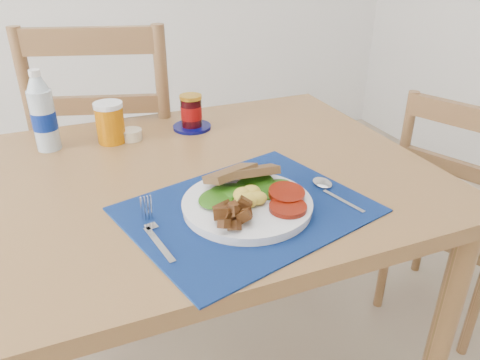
# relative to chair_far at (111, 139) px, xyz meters

# --- Properties ---
(table) EXTENTS (1.40, 0.90, 0.75)m
(table) POSITION_rel_chair_far_xyz_m (0.01, -0.60, 0.04)
(table) COLOR brown
(table) RESTS_ON ground
(chair_far) EXTENTS (0.58, 0.56, 1.26)m
(chair_far) POSITION_rel_chair_far_xyz_m (0.00, 0.00, 0.00)
(chair_far) COLOR brown
(chair_far) RESTS_ON ground
(chair_end) EXTENTS (0.49, 0.50, 1.03)m
(chair_end) POSITION_rel_chair_far_xyz_m (1.00, -0.64, -0.09)
(chair_end) COLOR brown
(chair_end) RESTS_ON ground
(placemat) EXTENTS (0.57, 0.49, 0.00)m
(placemat) POSITION_rel_chair_far_xyz_m (0.18, -0.81, 0.13)
(placemat) COLOR black
(placemat) RESTS_ON table
(breakfast_plate) EXTENTS (0.27, 0.27, 0.07)m
(breakfast_plate) POSITION_rel_chair_far_xyz_m (0.17, -0.82, 0.15)
(breakfast_plate) COLOR silver
(breakfast_plate) RESTS_ON placemat
(fork) EXTENTS (0.03, 0.18, 0.00)m
(fork) POSITION_rel_chair_far_xyz_m (-0.03, -0.83, 0.13)
(fork) COLOR #B2B5BA
(fork) RESTS_ON placemat
(spoon) EXTENTS (0.04, 0.17, 0.01)m
(spoon) POSITION_rel_chair_far_xyz_m (0.38, -0.81, 0.13)
(spoon) COLOR #B2B5BA
(spoon) RESTS_ON placemat
(water_bottle) EXTENTS (0.06, 0.06, 0.22)m
(water_bottle) POSITION_rel_chair_far_xyz_m (-0.20, -0.31, 0.22)
(water_bottle) COLOR #ADBFCC
(water_bottle) RESTS_ON table
(juice_glass) EXTENTS (0.08, 0.08, 0.11)m
(juice_glass) POSITION_rel_chair_far_xyz_m (-0.03, -0.33, 0.18)
(juice_glass) COLOR #B86304
(juice_glass) RESTS_ON table
(ramekin) EXTENTS (0.06, 0.06, 0.03)m
(ramekin) POSITION_rel_chair_far_xyz_m (0.03, -0.33, 0.14)
(ramekin) COLOR #C9B993
(ramekin) RESTS_ON table
(jam_on_saucer) EXTENTS (0.12, 0.12, 0.10)m
(jam_on_saucer) POSITION_rel_chair_far_xyz_m (0.21, -0.31, 0.17)
(jam_on_saucer) COLOR #040648
(jam_on_saucer) RESTS_ON table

